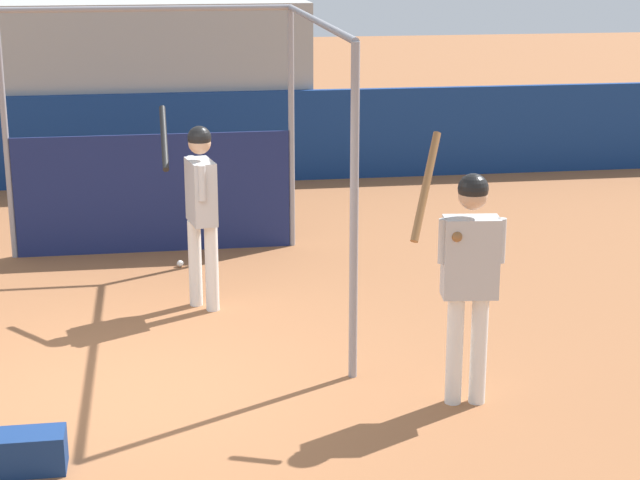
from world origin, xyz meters
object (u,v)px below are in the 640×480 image
baseball (180,264)px  player_batter (200,199)px  equipment_bag (14,453)px  player_waiting (469,266)px

baseball → player_batter: bearing=-82.0°
player_batter → equipment_bag: (-1.45, -3.17, -0.96)m
equipment_bag → baseball: equipment_bag is taller
player_batter → baseball: (-0.19, 1.38, -1.07)m
player_waiting → baseball: player_waiting is taller
player_waiting → baseball: bearing=-55.1°
player_batter → equipment_bag: 3.61m
equipment_bag → baseball: (1.25, 4.55, -0.10)m
player_waiting → baseball: size_ratio=28.79×
player_waiting → player_batter: bearing=-46.4°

